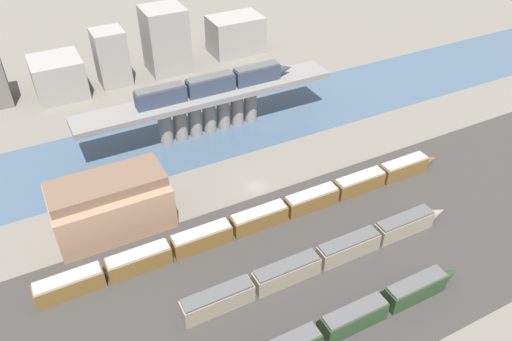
{
  "coord_description": "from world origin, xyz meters",
  "views": [
    {
      "loc": [
        -37.01,
        -71.49,
        64.92
      ],
      "look_at": [
        0.0,
        0.15,
        4.06
      ],
      "focal_mm": 35.0,
      "sensor_mm": 36.0,
      "label": 1
    }
  ],
  "objects": [
    {
      "name": "ground_plane",
      "position": [
        0.0,
        0.0,
        0.0
      ],
      "size": [
        400.0,
        400.0,
        0.0
      ],
      "primitive_type": "plane",
      "color": "#666056"
    },
    {
      "name": "railbed_yard",
      "position": [
        0.0,
        -24.0,
        0.0
      ],
      "size": [
        280.0,
        42.0,
        0.01
      ],
      "primitive_type": "cube",
      "color": "#33302D",
      "rests_on": "ground"
    },
    {
      "name": "river_water",
      "position": [
        0.0,
        24.3,
        0.0
      ],
      "size": [
        320.0,
        25.47,
        0.01
      ],
      "primitive_type": "cube",
      "color": "#3D5166",
      "rests_on": "ground"
    },
    {
      "name": "bridge",
      "position": [
        -0.0,
        24.3,
        7.09
      ],
      "size": [
        62.07,
        8.05,
        10.16
      ],
      "color": "slate",
      "rests_on": "ground"
    },
    {
      "name": "train_on_bridge",
      "position": [
        2.12,
        24.3,
        12.17
      ],
      "size": [
        38.98,
        3.06,
        4.11
      ],
      "color": "#2D384C",
      "rests_on": "bridge"
    },
    {
      "name": "train_yard_near",
      "position": [
        -7.17,
        -36.89,
        1.88
      ],
      "size": [
        50.45,
        2.84,
        3.83
      ],
      "color": "#23381E",
      "rests_on": "ground"
    },
    {
      "name": "train_yard_mid",
      "position": [
        0.63,
        -24.43,
        1.84
      ],
      "size": [
        53.23,
        2.93,
        3.76
      ],
      "color": "gray",
      "rests_on": "ground"
    },
    {
      "name": "train_yard_far",
      "position": [
        -3.62,
        -10.7,
        1.84
      ],
      "size": [
        83.7,
        2.97,
        3.75
      ],
      "color": "brown",
      "rests_on": "ground"
    },
    {
      "name": "warehouse_building",
      "position": [
        -28.94,
        2.28,
        5.05
      ],
      "size": [
        20.85,
        12.53,
        10.62
      ],
      "color": "#937056",
      "rests_on": "ground"
    },
    {
      "name": "city_block_center",
      "position": [
        -28.33,
        59.59,
        5.16
      ],
      "size": [
        12.82,
        12.62,
        10.32
      ],
      "primitive_type": "cube",
      "color": "gray",
      "rests_on": "ground"
    },
    {
      "name": "city_block_right",
      "position": [
        -13.74,
        59.68,
        7.65
      ],
      "size": [
        8.26,
        8.09,
        15.3
      ],
      "primitive_type": "cube",
      "color": "gray",
      "rests_on": "ground"
    },
    {
      "name": "city_block_far_right",
      "position": [
        2.43,
        61.07,
        9.19
      ],
      "size": [
        11.42,
        11.13,
        18.39
      ],
      "primitive_type": "cube",
      "color": "gray",
      "rests_on": "ground"
    },
    {
      "name": "city_block_tall",
      "position": [
        25.62,
        63.53,
        5.58
      ],
      "size": [
        16.02,
        10.79,
        11.16
      ],
      "primitive_type": "cube",
      "color": "gray",
      "rests_on": "ground"
    }
  ]
}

